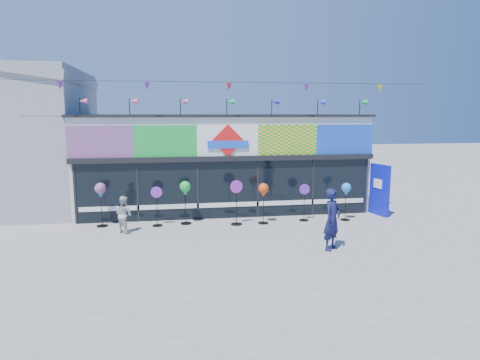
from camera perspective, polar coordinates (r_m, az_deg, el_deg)
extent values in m
plane|color=slate|center=(13.96, 0.23, -8.45)|extent=(80.00, 80.00, 0.00)
cube|color=silver|center=(19.39, -2.61, 2.52)|extent=(12.00, 5.00, 4.00)
cube|color=black|center=(17.00, -1.63, -1.29)|extent=(11.60, 0.12, 2.30)
cube|color=black|center=(16.78, -1.63, 2.89)|extent=(12.00, 0.30, 0.20)
cube|color=white|center=(17.08, -1.61, -3.29)|extent=(11.40, 0.10, 0.18)
cube|color=black|center=(19.26, -2.66, 8.59)|extent=(12.20, 5.20, 0.10)
cube|color=black|center=(17.25, -21.12, -1.75)|extent=(0.08, 0.14, 2.30)
cube|color=black|center=(16.91, -13.48, -1.59)|extent=(0.08, 0.14, 2.30)
cube|color=black|center=(16.88, -5.67, -1.40)|extent=(0.08, 0.14, 2.30)
cube|color=black|center=(17.18, 2.35, -1.18)|extent=(0.08, 0.14, 2.30)
cube|color=black|center=(17.77, 9.64, -0.96)|extent=(0.08, 0.14, 2.30)
cube|color=black|center=(18.62, 16.37, -0.74)|extent=(0.08, 0.14, 2.30)
cube|color=red|center=(16.81, -18.16, 4.86)|extent=(2.40, 0.08, 1.20)
cube|color=green|center=(16.60, -9.92, 5.12)|extent=(2.40, 0.08, 1.20)
cube|color=white|center=(16.74, -1.65, 5.28)|extent=(2.40, 0.08, 1.20)
cube|color=yellow|center=(17.21, 6.34, 5.33)|extent=(2.40, 0.08, 1.20)
cube|color=blue|center=(17.99, 13.76, 5.29)|extent=(2.40, 0.08, 1.20)
cube|color=red|center=(16.68, -1.62, 5.27)|extent=(1.27, 0.06, 1.27)
cube|color=blue|center=(16.67, -1.61, 4.75)|extent=(1.60, 0.05, 0.30)
cube|color=blue|center=(17.04, -14.83, -2.38)|extent=(0.78, 0.03, 0.78)
cube|color=#AE25AD|center=(16.89, -9.58, -1.32)|extent=(0.92, 0.03, 0.92)
cube|color=#B5DC12|center=(16.91, -4.28, -0.49)|extent=(0.78, 0.03, 0.78)
cube|color=green|center=(17.17, 0.95, -1.64)|extent=(0.92, 0.03, 0.92)
cube|color=yellow|center=(17.46, 6.02, -0.62)|extent=(0.78, 0.03, 0.78)
cube|color=#DE620B|center=(17.88, 10.90, 0.50)|extent=(0.92, 0.03, 0.92)
cylinder|color=black|center=(17.13, -20.58, 8.99)|extent=(0.03, 0.03, 0.70)
cone|color=#FB538E|center=(17.11, -20.16, 9.85)|extent=(0.30, 0.22, 0.22)
cylinder|color=black|center=(16.87, -14.51, 9.28)|extent=(0.03, 0.03, 0.70)
cone|color=#FC5485|center=(16.86, -14.06, 10.15)|extent=(0.30, 0.22, 0.22)
cylinder|color=black|center=(16.80, -7.96, 9.48)|extent=(0.03, 0.03, 0.70)
cone|color=#DB498D|center=(16.81, -7.49, 10.34)|extent=(0.30, 0.22, 0.22)
cylinder|color=black|center=(16.93, -1.77, 9.56)|extent=(0.03, 0.03, 0.70)
cone|color=#19A659|center=(16.95, -1.30, 10.40)|extent=(0.30, 0.22, 0.22)
cylinder|color=black|center=(17.25, 4.26, 9.53)|extent=(0.03, 0.03, 0.70)
cone|color=#2018CF|center=(17.29, 4.72, 10.35)|extent=(0.30, 0.22, 0.22)
cylinder|color=black|center=(17.78, 10.31, 9.39)|extent=(0.03, 0.03, 0.70)
cone|color=blue|center=(17.83, 10.76, 10.18)|extent=(0.30, 0.22, 0.22)
cylinder|color=black|center=(18.45, 15.66, 9.19)|extent=(0.03, 0.03, 0.70)
cone|color=green|center=(18.51, 16.10, 9.94)|extent=(0.30, 0.22, 0.22)
cylinder|color=black|center=(16.32, -1.49, 12.92)|extent=(16.00, 0.01, 0.01)
cone|color=purple|center=(16.63, -22.90, 11.53)|extent=(0.20, 0.20, 0.28)
cone|color=purple|center=(16.19, -12.31, 12.11)|extent=(0.20, 0.20, 0.28)
cone|color=red|center=(16.31, -1.49, 12.28)|extent=(0.20, 0.20, 0.28)
cone|color=purple|center=(16.97, 8.84, 12.06)|extent=(0.20, 0.20, 0.28)
cone|color=yellow|center=(18.10, 18.11, 11.53)|extent=(0.20, 0.20, 0.28)
cube|color=#0D16C6|center=(18.40, 18.11, -1.26)|extent=(0.40, 1.06, 2.10)
cube|color=white|center=(18.32, 17.92, -0.46)|extent=(0.15, 0.47, 0.37)
cylinder|color=black|center=(16.76, -17.88, -5.85)|extent=(0.42, 0.42, 0.03)
cylinder|color=black|center=(16.61, -18.00, -3.54)|extent=(0.02, 0.02, 1.35)
sphere|color=blue|center=(16.47, -18.12, -1.07)|extent=(0.42, 0.42, 0.42)
cone|color=blue|center=(16.51, -18.08, -1.95)|extent=(0.21, 0.21, 0.19)
cylinder|color=black|center=(16.32, -10.95, -5.98)|extent=(0.38, 0.38, 0.03)
cylinder|color=black|center=(16.17, -11.02, -3.82)|extent=(0.02, 0.02, 1.23)
cylinder|color=purple|center=(16.04, -11.09, -1.61)|extent=(0.42, 0.04, 0.42)
cylinder|color=black|center=(16.45, -7.22, -5.76)|extent=(0.42, 0.42, 0.03)
cylinder|color=black|center=(16.28, -7.27, -3.40)|extent=(0.03, 0.03, 1.36)
sphere|color=green|center=(16.14, -7.32, -0.86)|extent=(0.42, 0.42, 0.42)
cone|color=green|center=(16.19, -7.30, -1.77)|extent=(0.21, 0.21, 0.19)
cylinder|color=black|center=(16.20, -0.48, -5.91)|extent=(0.43, 0.43, 0.03)
cylinder|color=black|center=(16.03, -0.48, -3.44)|extent=(0.03, 0.03, 1.40)
cylinder|color=#B529C0|center=(15.89, -0.49, -0.90)|extent=(0.47, 0.15, 0.47)
cylinder|color=black|center=(16.40, 3.11, -5.75)|extent=(0.39, 0.39, 0.03)
cylinder|color=black|center=(16.24, 3.13, -3.51)|extent=(0.02, 0.02, 1.28)
sphere|color=#D84414|center=(16.11, 3.15, -1.12)|extent=(0.39, 0.39, 0.39)
cone|color=#D84414|center=(16.15, 3.14, -1.98)|extent=(0.20, 0.20, 0.18)
cylinder|color=black|center=(16.98, 8.50, -5.32)|extent=(0.37, 0.37, 0.03)
cylinder|color=black|center=(16.84, 8.55, -3.30)|extent=(0.02, 0.02, 1.20)
cylinder|color=purple|center=(16.72, 8.60, -1.23)|extent=(0.41, 0.05, 0.41)
cylinder|color=black|center=(17.37, 13.82, -5.16)|extent=(0.38, 0.38, 0.03)
cylinder|color=black|center=(17.23, 13.90, -3.14)|extent=(0.02, 0.02, 1.22)
sphere|color=blue|center=(17.10, 13.98, -0.99)|extent=(0.38, 0.38, 0.38)
cone|color=blue|center=(17.14, 13.95, -1.76)|extent=(0.19, 0.19, 0.17)
imported|color=#151641|center=(13.40, 12.19, -5.17)|extent=(0.82, 0.80, 1.90)
imported|color=beige|center=(15.56, -15.25, -4.44)|extent=(0.72, 0.70, 1.31)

